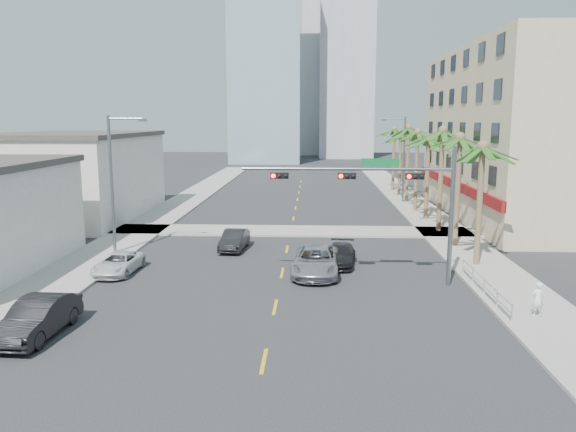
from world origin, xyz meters
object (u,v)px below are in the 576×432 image
Objects in this scene: car_lane_center at (316,261)px; pedestrian at (538,299)px; car_parked_far at (118,263)px; car_lane_right at (340,255)px; car_parked_mid at (38,318)px; traffic_signal_mast at (390,191)px; car_lane_left at (234,240)px.

car_lane_center is 11.93m from pedestrian.
car_parked_far is at bearing -174.93° from car_lane_center.
car_lane_right reaches higher than car_parked_far.
car_lane_right is (1.48, 2.19, -0.16)m from car_lane_center.
car_parked_far is at bearing 92.48° from car_parked_mid.
traffic_signal_mast is 2.00× the size of car_lane_center.
car_lane_right is (12.82, 11.99, -0.17)m from car_parked_mid.
car_parked_mid is at bearing -87.59° from car_parked_far.
car_lane_left is at bearing 49.37° from car_parked_far.
pedestrian is (21.10, -6.56, 0.34)m from car_parked_far.
traffic_signal_mast reaches higher than car_parked_mid.
car_parked_far is 1.00× the size of car_lane_right.
car_parked_far is 8.54m from car_lane_left.
car_lane_center reaches higher than car_parked_far.
pedestrian is at bearing -14.86° from car_parked_far.
car_lane_left is (5.83, 15.74, -0.11)m from car_parked_mid.
car_parked_far is at bearing -28.22° from pedestrian.
car_parked_far is at bearing -128.67° from car_lane_left.
car_lane_left is at bearing 136.41° from car_lane_center.
car_lane_left is (5.83, 6.24, 0.08)m from car_parked_far.
car_lane_center is at bearing 3.97° from car_parked_far.
car_lane_right is at bearing 120.42° from traffic_signal_mast.
car_parked_mid is at bearing -130.01° from car_lane_right.
car_parked_mid is (-15.18, -7.97, -4.28)m from traffic_signal_mast.
car_lane_left reaches higher than car_lane_right.
car_parked_mid is 1.12× the size of car_lane_right.
pedestrian is at bearing -31.65° from car_lane_center.
car_lane_left is 8.10m from car_lane_center.
pedestrian is (21.10, 2.94, 0.15)m from car_parked_mid.
car_lane_right is at bearing 13.45° from car_parked_far.
car_lane_center is (11.34, 0.31, 0.18)m from car_parked_far.
car_lane_left is (-9.36, 7.77, -4.39)m from traffic_signal_mast.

